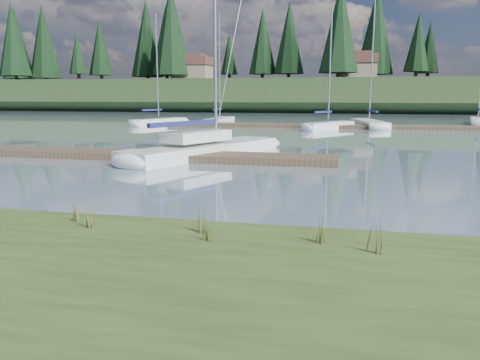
# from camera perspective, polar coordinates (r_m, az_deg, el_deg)

# --- Properties ---
(ground) EXTENTS (200.00, 200.00, 0.00)m
(ground) POSITION_cam_1_polar(r_m,az_deg,el_deg) (40.27, 6.56, 6.37)
(ground) COLOR #859DAD
(ground) RESTS_ON ground
(ridge) EXTENTS (200.00, 20.00, 5.00)m
(ridge) POSITION_cam_1_polar(r_m,az_deg,el_deg) (83.06, 9.75, 10.05)
(ridge) COLOR #22351A
(ridge) RESTS_ON ground
(sailboat_main) EXTENTS (6.02, 9.87, 14.25)m
(sailboat_main) POSITION_cam_1_polar(r_m,az_deg,el_deg) (21.88, -3.05, 4.20)
(sailboat_main) COLOR white
(sailboat_main) RESTS_ON ground
(dock_near) EXTENTS (16.00, 2.00, 0.30)m
(dock_near) POSITION_cam_1_polar(r_m,az_deg,el_deg) (20.80, -10.72, 2.97)
(dock_near) COLOR #4C3D2C
(dock_near) RESTS_ON ground
(dock_far) EXTENTS (26.00, 2.20, 0.30)m
(dock_far) POSITION_cam_1_polar(r_m,az_deg,el_deg) (40.10, 9.42, 6.50)
(dock_far) COLOR #4C3D2C
(dock_far) RESTS_ON ground
(sailboat_bg_0) EXTENTS (4.01, 6.78, 10.04)m
(sailboat_bg_0) POSITION_cam_1_polar(r_m,az_deg,el_deg) (44.58, -9.31, 7.10)
(sailboat_bg_0) COLOR white
(sailboat_bg_0) RESTS_ON ground
(sailboat_bg_1) EXTENTS (1.53, 6.89, 10.35)m
(sailboat_bg_1) POSITION_cam_1_polar(r_m,az_deg,el_deg) (45.98, -2.26, 7.33)
(sailboat_bg_1) COLOR white
(sailboat_bg_1) RESTS_ON ground
(sailboat_bg_2) EXTENTS (4.57, 5.83, 9.57)m
(sailboat_bg_2) POSITION_cam_1_polar(r_m,az_deg,el_deg) (39.26, 11.17, 6.63)
(sailboat_bg_2) COLOR white
(sailboat_bg_2) RESTS_ON ground
(sailboat_bg_3) EXTENTS (3.25, 8.51, 12.22)m
(sailboat_bg_3) POSITION_cam_1_polar(r_m,az_deg,el_deg) (42.97, 15.22, 6.76)
(sailboat_bg_3) COLOR white
(sailboat_bg_3) RESTS_ON ground
(sailboat_bg_4) EXTENTS (2.62, 6.55, 9.66)m
(sailboat_bg_4) POSITION_cam_1_polar(r_m,az_deg,el_deg) (50.71, 27.00, 6.51)
(sailboat_bg_4) COLOR white
(sailboat_bg_4) RESTS_ON ground
(weed_0) EXTENTS (0.17, 0.14, 0.49)m
(weed_0) POSITION_cam_1_polar(r_m,az_deg,el_deg) (9.06, -17.71, -4.25)
(weed_0) COLOR #475B23
(weed_0) RESTS_ON bank
(weed_1) EXTENTS (0.17, 0.14, 0.58)m
(weed_1) POSITION_cam_1_polar(r_m,az_deg,el_deg) (8.31, -4.72, -4.82)
(weed_1) COLOR #475B23
(weed_1) RESTS_ON bank
(weed_2) EXTENTS (0.17, 0.14, 0.78)m
(weed_2) POSITION_cam_1_polar(r_m,az_deg,el_deg) (7.81, 9.87, -5.31)
(weed_2) COLOR #475B23
(weed_2) RESTS_ON bank
(weed_3) EXTENTS (0.17, 0.14, 0.49)m
(weed_3) POSITION_cam_1_polar(r_m,az_deg,el_deg) (9.58, -19.24, -3.59)
(weed_3) COLOR #475B23
(weed_3) RESTS_ON bank
(weed_4) EXTENTS (0.17, 0.14, 0.41)m
(weed_4) POSITION_cam_1_polar(r_m,az_deg,el_deg) (7.90, -3.84, -6.18)
(weed_4) COLOR #475B23
(weed_4) RESTS_ON bank
(weed_5) EXTENTS (0.17, 0.14, 0.63)m
(weed_5) POSITION_cam_1_polar(r_m,az_deg,el_deg) (7.54, 16.29, -6.66)
(weed_5) COLOR #475B23
(weed_5) RESTS_ON bank
(mud_lip) EXTENTS (60.00, 0.50, 0.14)m
(mud_lip) POSITION_cam_1_polar(r_m,az_deg,el_deg) (9.71, -13.44, -6.04)
(mud_lip) COLOR #33281C
(mud_lip) RESTS_ON ground
(conifer_0) EXTENTS (5.72, 5.72, 14.15)m
(conifer_0) POSITION_cam_1_polar(r_m,az_deg,el_deg) (97.56, -25.92, 15.18)
(conifer_0) COLOR #382619
(conifer_0) RESTS_ON ridge
(conifer_1) EXTENTS (4.40, 4.40, 11.30)m
(conifer_1) POSITION_cam_1_polar(r_m,az_deg,el_deg) (92.60, -16.68, 15.24)
(conifer_1) COLOR #382619
(conifer_1) RESTS_ON ridge
(conifer_2) EXTENTS (6.60, 6.60, 16.05)m
(conifer_2) POSITION_cam_1_polar(r_m,az_deg,el_deg) (83.92, -8.37, 17.65)
(conifer_2) COLOR #382619
(conifer_2) RESTS_ON ridge
(conifer_3) EXTENTS (4.84, 4.84, 12.25)m
(conifer_3) POSITION_cam_1_polar(r_m,az_deg,el_deg) (83.65, 2.76, 16.52)
(conifer_3) COLOR #382619
(conifer_3) RESTS_ON ridge
(conifer_4) EXTENTS (6.16, 6.16, 15.10)m
(conifer_4) POSITION_cam_1_polar(r_m,az_deg,el_deg) (76.67, 12.08, 17.90)
(conifer_4) COLOR #382619
(conifer_4) RESTS_ON ridge
(conifer_5) EXTENTS (3.96, 3.96, 10.35)m
(conifer_5) POSITION_cam_1_polar(r_m,az_deg,el_deg) (81.09, 20.87, 15.43)
(conifer_5) COLOR #382619
(conifer_5) RESTS_ON ridge
(house_0) EXTENTS (6.30, 5.30, 4.65)m
(house_0) POSITION_cam_1_polar(r_m,az_deg,el_deg) (84.25, -5.80, 13.42)
(house_0) COLOR gray
(house_0) RESTS_ON ridge
(house_1) EXTENTS (6.30, 5.30, 4.65)m
(house_1) POSITION_cam_1_polar(r_m,az_deg,el_deg) (81.11, 14.13, 13.29)
(house_1) COLOR gray
(house_1) RESTS_ON ridge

